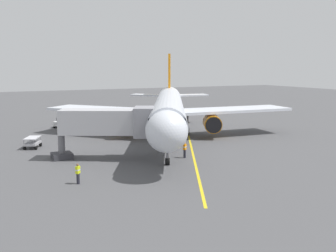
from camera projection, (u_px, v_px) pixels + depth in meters
ground_plane at (170, 136)px, 54.16m from camera, size 220.00×220.00×0.00m
apron_lead_in_line at (191, 148)px, 46.37m from camera, size 18.44×35.72×0.01m
airplane at (169, 109)px, 51.35m from camera, size 31.45×37.39×11.50m
jet_bridge at (115, 123)px, 40.29m from camera, size 10.99×7.32×5.40m
ground_crew_marshaller at (78, 173)px, 32.03m from camera, size 0.47×0.45×1.71m
ground_crew_wing_walker at (185, 150)px, 41.14m from camera, size 0.47×0.43×1.71m
baggage_cart_portside at (32, 143)px, 46.13m from camera, size 2.38×2.95×1.27m
tug_starboard_side at (60, 123)px, 61.79m from camera, size 2.52×2.75×1.50m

